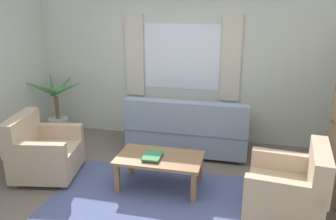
# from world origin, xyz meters

# --- Properties ---
(ground_plane) EXTENTS (6.24, 6.24, 0.00)m
(ground_plane) POSITION_xyz_m (0.00, 0.00, 0.00)
(ground_plane) COLOR #6B6056
(wall_back) EXTENTS (5.32, 0.12, 2.60)m
(wall_back) POSITION_xyz_m (0.00, 2.26, 1.30)
(wall_back) COLOR beige
(wall_back) RESTS_ON ground_plane
(window_with_curtains) EXTENTS (1.98, 0.07, 1.40)m
(window_with_curtains) POSITION_xyz_m (0.00, 2.18, 1.45)
(window_with_curtains) COLOR white
(area_rug) EXTENTS (2.35, 1.72, 0.01)m
(area_rug) POSITION_xyz_m (0.00, 0.00, 0.01)
(area_rug) COLOR #4C5684
(area_rug) RESTS_ON ground_plane
(couch) EXTENTS (1.90, 0.82, 0.92)m
(couch) POSITION_xyz_m (0.24, 1.55, 0.37)
(couch) COLOR gray
(couch) RESTS_ON ground_plane
(armchair_left) EXTENTS (0.96, 0.97, 0.88)m
(armchair_left) POSITION_xyz_m (-1.58, 0.30, 0.35)
(armchair_left) COLOR tan
(armchair_left) RESTS_ON ground_plane
(armchair_right) EXTENTS (0.90, 0.92, 0.88)m
(armchair_right) POSITION_xyz_m (1.66, 0.05, 0.35)
(armchair_right) COLOR tan
(armchair_right) RESTS_ON ground_plane
(coffee_table) EXTENTS (1.10, 0.64, 0.44)m
(coffee_table) POSITION_xyz_m (0.09, 0.37, 0.38)
(coffee_table) COLOR olive
(coffee_table) RESTS_ON ground_plane
(book_stack_on_table) EXTENTS (0.23, 0.32, 0.04)m
(book_stack_on_table) POSITION_xyz_m (0.01, 0.30, 0.46)
(book_stack_on_table) COLOR #2D2D33
(book_stack_on_table) RESTS_ON coffee_table
(potted_plant) EXTENTS (1.06, 1.16, 1.15)m
(potted_plant) POSITION_xyz_m (-2.20, 1.75, 0.48)
(potted_plant) COLOR #B7B2A8
(potted_plant) RESTS_ON ground_plane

